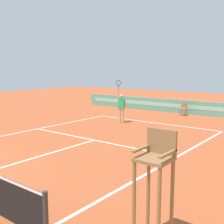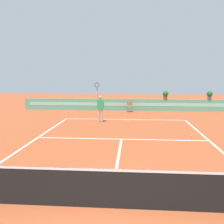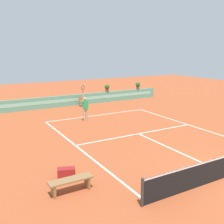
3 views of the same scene
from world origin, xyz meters
The scene contains 10 objects.
ground_plane centered at (0.00, 6.00, 0.00)m, with size 60.00×60.00×0.00m, color #A84C28.
court_lines centered at (0.00, 6.72, 0.00)m, with size 8.32×11.94×0.01m.
net centered at (0.00, 0.00, 0.51)m, with size 8.92×0.10×1.00m.
back_wall_barrier centered at (0.00, 16.39, 0.50)m, with size 18.00×0.21×1.00m.
ball_kid_chair centered at (0.29, 15.66, 0.48)m, with size 0.44×0.44×0.85m.
tennis_player centered at (-1.57, 10.71, 1.05)m, with size 0.59×0.33×2.58m.
tennis_ball_near_baseline centered at (3.46, 7.22, 0.03)m, with size 0.07×0.07×0.07m, color #CCE033.
tennis_ball_mid_court centered at (0.24, 11.23, 0.03)m, with size 0.07×0.07×0.07m, color #CCE033.
potted_plant_far_right centered at (6.97, 16.39, 1.41)m, with size 0.48×0.48×0.72m.
potted_plant_right centered at (3.31, 16.39, 1.41)m, with size 0.48×0.48×0.72m.
Camera 2 is at (0.48, -5.48, 3.05)m, focal length 40.80 mm.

